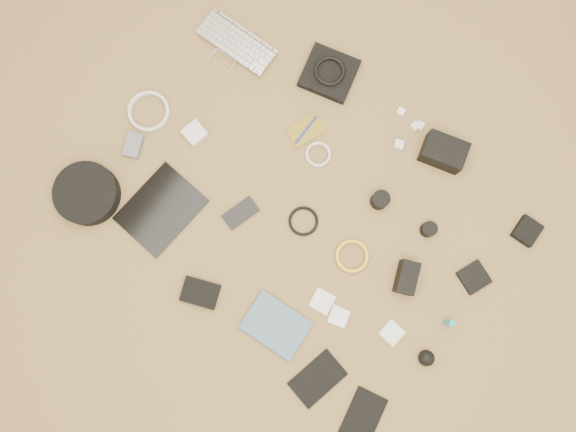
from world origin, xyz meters
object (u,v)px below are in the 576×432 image
Objects in this scene: headphone_case at (87,194)px; dslr_camera at (444,152)px; tablet at (161,210)px; paperback at (263,345)px; phone at (240,213)px; laptop at (230,52)px.

dslr_camera is at bearing 42.30° from headphone_case.
paperback is at bearing -10.49° from tablet.
tablet is 0.26m from headphone_case.
dslr_camera is at bearing 70.38° from phone.
tablet is 0.28m from phone.
dslr_camera is 1.02m from tablet.
dslr_camera is 0.54× the size of tablet.
tablet is 1.32× the size of paperback.
laptop is 0.72m from headphone_case.
laptop is 1.41× the size of paperback.
dslr_camera is at bearing 9.05° from laptop.
dslr_camera reaches higher than laptop.
dslr_camera is 1.19× the size of phone.
dslr_camera is at bearing 52.95° from tablet.
paperback is (-0.13, -0.91, -0.03)m from dslr_camera.
dslr_camera is 0.75m from phone.
laptop is at bearing 148.19° from phone.
dslr_camera reaches higher than tablet.
phone is 0.54m from headphone_case.
headphone_case is (-0.09, -0.72, 0.02)m from laptop.
dslr_camera reaches higher than paperback.
headphone_case is (-0.93, -0.85, -0.01)m from dslr_camera.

